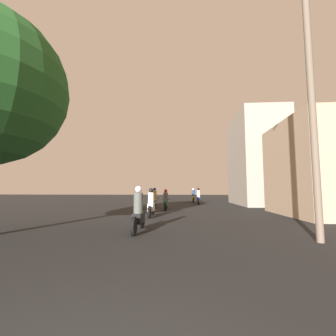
% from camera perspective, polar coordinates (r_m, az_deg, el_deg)
% --- Properties ---
extents(motorcycle_black, '(0.60, 2.07, 1.59)m').
position_cam_1_polar(motorcycle_black, '(8.11, -7.51, -11.35)').
color(motorcycle_black, black).
rests_on(motorcycle_black, ground_plane).
extents(motorcycle_white, '(0.60, 1.90, 1.54)m').
position_cam_1_polar(motorcycle_white, '(12.35, -4.29, -9.40)').
color(motorcycle_white, black).
rests_on(motorcycle_white, ground_plane).
extents(motorcycle_green, '(0.60, 1.96, 1.48)m').
position_cam_1_polar(motorcycle_green, '(16.05, -0.59, -8.54)').
color(motorcycle_green, black).
rests_on(motorcycle_green, ground_plane).
extents(motorcycle_silver, '(0.60, 1.89, 1.61)m').
position_cam_1_polar(motorcycle_silver, '(18.39, -3.42, -8.04)').
color(motorcycle_silver, black).
rests_on(motorcycle_silver, ground_plane).
extents(motorcycle_blue, '(0.60, 2.09, 1.62)m').
position_cam_1_polar(motorcycle_blue, '(22.51, 7.74, -7.50)').
color(motorcycle_blue, black).
rests_on(motorcycle_blue, ground_plane).
extents(motorcycle_yellow, '(0.60, 2.03, 1.59)m').
position_cam_1_polar(motorcycle_yellow, '(25.39, 6.43, -7.28)').
color(motorcycle_yellow, black).
rests_on(motorcycle_yellow, ground_plane).
extents(building_right_near, '(5.22, 5.94, 5.37)m').
position_cam_1_polar(building_right_near, '(15.59, 35.78, 0.05)').
color(building_right_near, tan).
rests_on(building_right_near, ground_plane).
extents(building_right_far, '(4.04, 7.70, 8.71)m').
position_cam_1_polar(building_right_far, '(23.81, 21.43, 1.90)').
color(building_right_far, gray).
rests_on(building_right_far, ground_plane).
extents(utility_pole_near, '(1.60, 0.20, 8.15)m').
position_cam_1_polar(utility_pole_near, '(8.16, 32.62, 15.29)').
color(utility_pole_near, '#6B5B4C').
rests_on(utility_pole_near, ground_plane).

